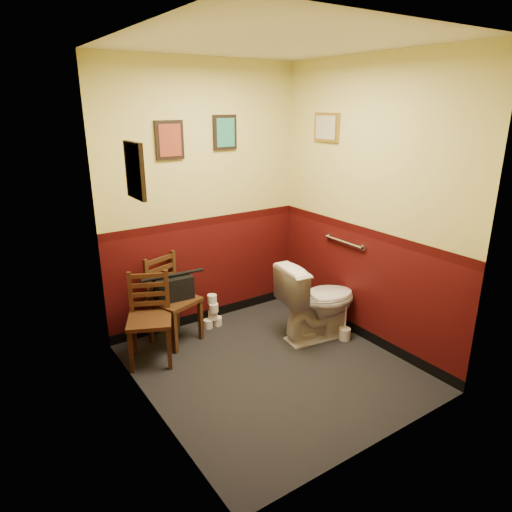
# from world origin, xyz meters

# --- Properties ---
(floor) EXTENTS (2.20, 2.40, 0.00)m
(floor) POSITION_xyz_m (0.00, 0.00, 0.00)
(floor) COLOR black
(floor) RESTS_ON ground
(ceiling) EXTENTS (2.20, 2.40, 0.00)m
(ceiling) POSITION_xyz_m (0.00, 0.00, 2.70)
(ceiling) COLOR silver
(ceiling) RESTS_ON ground
(wall_back) EXTENTS (2.20, 0.00, 2.70)m
(wall_back) POSITION_xyz_m (0.00, 1.20, 1.35)
(wall_back) COLOR #3D0A0A
(wall_back) RESTS_ON ground
(wall_front) EXTENTS (2.20, 0.00, 2.70)m
(wall_front) POSITION_xyz_m (0.00, -1.20, 1.35)
(wall_front) COLOR #3D0A0A
(wall_front) RESTS_ON ground
(wall_left) EXTENTS (0.00, 2.40, 2.70)m
(wall_left) POSITION_xyz_m (-1.10, 0.00, 1.35)
(wall_left) COLOR #3D0A0A
(wall_left) RESTS_ON ground
(wall_right) EXTENTS (0.00, 2.40, 2.70)m
(wall_right) POSITION_xyz_m (1.10, 0.00, 1.35)
(wall_right) COLOR #3D0A0A
(wall_right) RESTS_ON ground
(grab_bar) EXTENTS (0.05, 0.56, 0.06)m
(grab_bar) POSITION_xyz_m (1.07, 0.25, 0.95)
(grab_bar) COLOR silver
(grab_bar) RESTS_ON wall_right
(framed_print_back_a) EXTENTS (0.28, 0.04, 0.36)m
(framed_print_back_a) POSITION_xyz_m (-0.35, 1.18, 1.95)
(framed_print_back_a) COLOR black
(framed_print_back_a) RESTS_ON wall_back
(framed_print_back_b) EXTENTS (0.26, 0.04, 0.34)m
(framed_print_back_b) POSITION_xyz_m (0.25, 1.18, 2.00)
(framed_print_back_b) COLOR black
(framed_print_back_b) RESTS_ON wall_back
(framed_print_left) EXTENTS (0.04, 0.30, 0.38)m
(framed_print_left) POSITION_xyz_m (-1.08, 0.10, 1.85)
(framed_print_left) COLOR black
(framed_print_left) RESTS_ON wall_left
(framed_print_right) EXTENTS (0.04, 0.34, 0.28)m
(framed_print_right) POSITION_xyz_m (1.08, 0.60, 2.05)
(framed_print_right) COLOR olive
(framed_print_right) RESTS_ON wall_right
(toilet) EXTENTS (0.86, 0.55, 0.80)m
(toilet) POSITION_xyz_m (0.72, 0.21, 0.40)
(toilet) COLOR white
(toilet) RESTS_ON floor
(toilet_brush) EXTENTS (0.12, 0.12, 0.43)m
(toilet_brush) POSITION_xyz_m (0.92, 0.01, 0.07)
(toilet_brush) COLOR silver
(toilet_brush) RESTS_ON floor
(chair_left) EXTENTS (0.51, 0.51, 0.83)m
(chair_left) POSITION_xyz_m (-0.83, 0.75, 0.42)
(chair_left) COLOR #432714
(chair_left) RESTS_ON floor
(chair_right) EXTENTS (0.52, 0.52, 0.87)m
(chair_right) POSITION_xyz_m (-0.51, 0.98, 0.44)
(chair_right) COLOR #432714
(chair_right) RESTS_ON floor
(handbag) EXTENTS (0.37, 0.20, 0.26)m
(handbag) POSITION_xyz_m (-0.50, 0.94, 0.57)
(handbag) COLOR black
(handbag) RESTS_ON chair_right
(tp_stack) EXTENTS (0.21, 0.13, 0.37)m
(tp_stack) POSITION_xyz_m (-0.05, 1.00, 0.16)
(tp_stack) COLOR silver
(tp_stack) RESTS_ON floor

